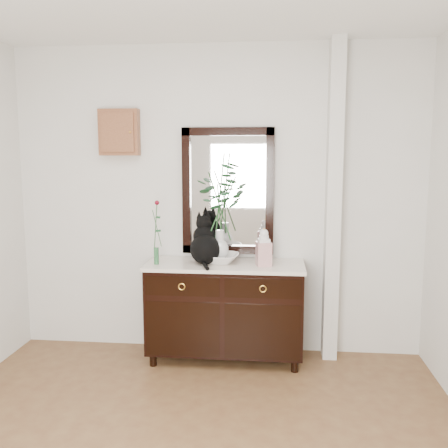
# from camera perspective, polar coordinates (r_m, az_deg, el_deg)

# --- Properties ---
(wall_back) EXTENTS (3.60, 0.04, 2.70)m
(wall_back) POSITION_cam_1_polar(r_m,az_deg,el_deg) (4.39, -0.84, 2.61)
(wall_back) COLOR silver
(wall_back) RESTS_ON ground
(pilaster) EXTENTS (0.12, 0.20, 2.70)m
(pilaster) POSITION_cam_1_polar(r_m,az_deg,el_deg) (4.31, 12.36, 2.31)
(pilaster) COLOR silver
(pilaster) RESTS_ON ground
(sideboard) EXTENTS (1.33, 0.52, 0.82)m
(sideboard) POSITION_cam_1_polar(r_m,az_deg,el_deg) (4.31, 0.13, -9.40)
(sideboard) COLOR black
(sideboard) RESTS_ON ground
(wall_mirror) EXTENTS (0.80, 0.06, 1.10)m
(wall_mirror) POSITION_cam_1_polar(r_m,az_deg,el_deg) (4.36, 0.44, 3.75)
(wall_mirror) COLOR black
(wall_mirror) RESTS_ON wall_back
(key_cabinet) EXTENTS (0.35, 0.10, 0.40)m
(key_cabinet) POSITION_cam_1_polar(r_m,az_deg,el_deg) (4.51, -11.88, 10.21)
(key_cabinet) COLOR brown
(key_cabinet) RESTS_ON wall_back
(cat) EXTENTS (0.38, 0.42, 0.41)m
(cat) POSITION_cam_1_polar(r_m,az_deg,el_deg) (4.18, -2.18, -1.77)
(cat) COLOR black
(cat) RESTS_ON sideboard
(lotus_bowl) EXTENTS (0.35, 0.35, 0.08)m
(lotus_bowl) POSITION_cam_1_polar(r_m,az_deg,el_deg) (4.23, -0.50, -3.93)
(lotus_bowl) COLOR silver
(lotus_bowl) RESTS_ON sideboard
(vase_branches) EXTENTS (0.48, 0.48, 0.91)m
(vase_branches) POSITION_cam_1_polar(r_m,az_deg,el_deg) (4.16, -0.51, 1.97)
(vase_branches) COLOR silver
(vase_branches) RESTS_ON lotus_bowl
(bud_vase_rose) EXTENTS (0.08, 0.08, 0.55)m
(bud_vase_rose) POSITION_cam_1_polar(r_m,az_deg,el_deg) (4.17, -7.79, -0.91)
(bud_vase_rose) COLOR #2B6339
(bud_vase_rose) RESTS_ON sideboard
(ginger_jar) EXTENTS (0.14, 0.14, 0.32)m
(ginger_jar) POSITION_cam_1_polar(r_m,az_deg,el_deg) (4.12, 4.57, -2.62)
(ginger_jar) COLOR white
(ginger_jar) RESTS_ON sideboard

